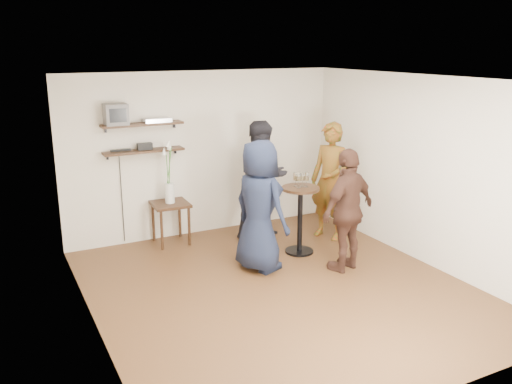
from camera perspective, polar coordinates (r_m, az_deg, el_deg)
room at (r=6.51m, az=2.63°, el=0.27°), size 4.58×5.08×2.68m
shelf_upper at (r=8.19m, az=-11.87°, el=7.00°), size 1.20×0.25×0.04m
shelf_lower at (r=8.26m, az=-11.72°, el=4.25°), size 1.20×0.25×0.04m
crt_monitor at (r=8.08m, az=-14.57°, el=7.92°), size 0.32×0.30×0.30m
dvd_deck at (r=8.24m, az=-10.40°, el=7.46°), size 0.40×0.24×0.06m
radio at (r=8.25m, az=-11.63°, el=4.72°), size 0.22×0.10×0.10m
power_strip at (r=8.22m, az=-14.05°, el=4.29°), size 0.30×0.05×0.03m
side_table at (r=8.40m, az=-9.00°, el=-1.83°), size 0.56×0.56×0.65m
vase_lilies at (r=8.28m, az=-9.12°, el=0.96°), size 0.20×0.20×1.00m
drinks_table at (r=7.91m, az=4.67°, el=-1.99°), size 0.55×0.55×1.00m
wine_glass_fl at (r=7.73m, az=4.52°, el=1.52°), size 0.07×0.07×0.22m
wine_glass_fr at (r=7.79m, az=5.36°, el=1.57°), size 0.07×0.07×0.22m
wine_glass_bl at (r=7.82m, az=4.20°, el=1.58°), size 0.07×0.07×0.20m
wine_glass_br at (r=7.82m, az=4.90°, el=1.55°), size 0.07×0.07×0.20m
person_plaid at (r=8.54m, az=7.84°, el=1.15°), size 0.68×0.80×1.84m
person_dark at (r=8.45m, az=0.76°, el=1.23°), size 1.03×0.88×1.87m
person_navy at (r=7.23m, az=0.38°, el=-1.50°), size 0.82×1.01×1.79m
person_brown at (r=7.34m, az=9.65°, el=-1.91°), size 1.06×0.67×1.68m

